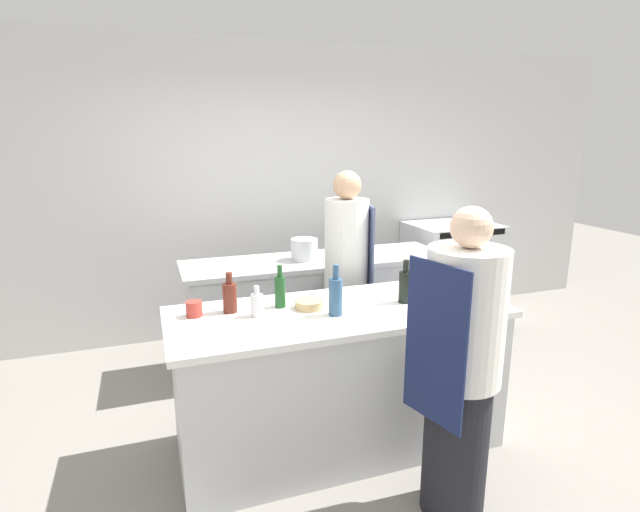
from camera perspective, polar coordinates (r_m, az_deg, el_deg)
ground_plane at (r=3.47m, az=2.05°, el=-20.48°), size 16.00×16.00×0.00m
wall_back at (r=4.94m, az=-6.92°, el=7.30°), size 8.00×0.06×2.80m
prep_counter at (r=3.23m, az=2.12°, el=-13.72°), size 2.05×0.81×0.92m
pass_counter at (r=4.38m, az=-0.31°, el=-6.10°), size 2.27×0.64×0.92m
oven_range at (r=5.54m, az=14.70°, el=-1.70°), size 0.90×0.68×1.03m
chef_at_prep_near at (r=2.65m, az=15.76°, el=-12.39°), size 0.44×0.43×1.63m
chef_at_stove at (r=3.84m, az=3.03°, el=-2.82°), size 0.37×0.35×1.69m
bottle_olive_oil at (r=3.01m, az=-10.27°, el=-4.57°), size 0.09×0.09×0.24m
bottle_vinegar at (r=2.91m, az=1.80°, el=-4.50°), size 0.08×0.08×0.31m
bottle_wine at (r=3.06m, az=-4.58°, el=-3.96°), size 0.07×0.07×0.27m
bottle_cooking_oil at (r=3.17m, az=9.71°, el=-3.36°), size 0.08×0.08×0.28m
bottle_sauce at (r=2.93m, az=-7.22°, el=-5.50°), size 0.07×0.07×0.18m
bowl_mixing_large at (r=3.58m, az=12.15°, el=-2.66°), size 0.22×0.22×0.08m
bowl_prep_small at (r=3.05m, az=-1.28°, el=-5.53°), size 0.17×0.17×0.05m
cup at (r=3.00m, az=-14.19°, el=-5.87°), size 0.09×0.09×0.09m
cutting_board at (r=3.25m, az=13.35°, el=-5.02°), size 0.31×0.23×0.01m
stockpot at (r=4.18m, az=-1.81°, el=0.77°), size 0.22×0.22×0.18m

